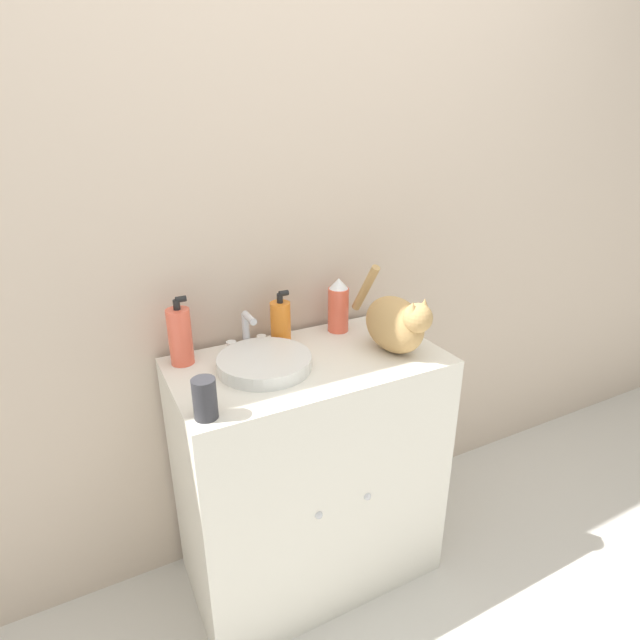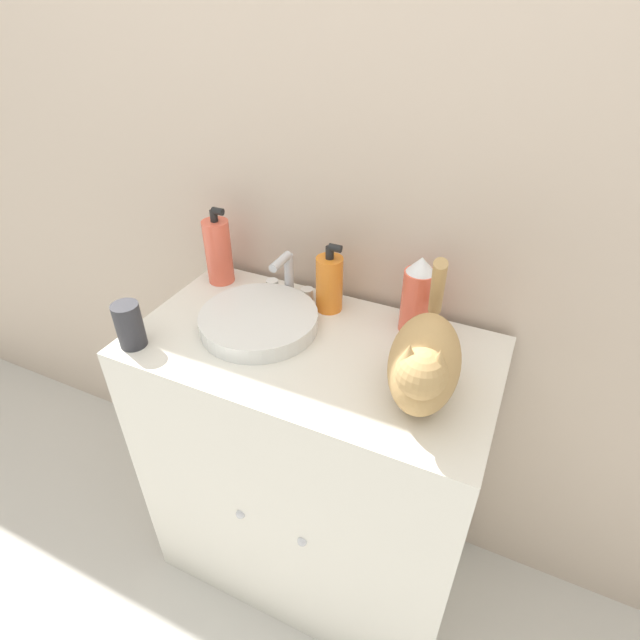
# 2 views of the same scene
# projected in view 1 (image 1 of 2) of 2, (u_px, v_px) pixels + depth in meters

# --- Properties ---
(ground_plane) EXTENTS (8.00, 8.00, 0.00)m
(ground_plane) POSITION_uv_depth(u_px,v_px,m) (341.00, 615.00, 1.68)
(ground_plane) COLOR beige
(wall_back) EXTENTS (6.00, 0.05, 2.50)m
(wall_back) POSITION_uv_depth(u_px,v_px,m) (271.00, 218.00, 1.61)
(wall_back) COLOR #C6B29E
(wall_back) RESTS_ON ground_plane
(vanity_cabinet) EXTENTS (0.84, 0.47, 0.86)m
(vanity_cabinet) POSITION_uv_depth(u_px,v_px,m) (310.00, 472.00, 1.70)
(vanity_cabinet) COLOR silver
(vanity_cabinet) RESTS_ON ground_plane
(sink_basin) EXTENTS (0.28, 0.28, 0.04)m
(sink_basin) POSITION_uv_depth(u_px,v_px,m) (264.00, 362.00, 1.48)
(sink_basin) COLOR silver
(sink_basin) RESTS_ON vanity_cabinet
(faucet) EXTENTS (0.13, 0.09, 0.13)m
(faucet) POSITION_uv_depth(u_px,v_px,m) (247.00, 334.00, 1.59)
(faucet) COLOR silver
(faucet) RESTS_ON vanity_cabinet
(cat) EXTENTS (0.17, 0.35, 0.26)m
(cat) POSITION_uv_depth(u_px,v_px,m) (396.00, 323.00, 1.56)
(cat) COLOR tan
(cat) RESTS_ON vanity_cabinet
(soap_bottle) EXTENTS (0.07, 0.07, 0.21)m
(soap_bottle) POSITION_uv_depth(u_px,v_px,m) (180.00, 336.00, 1.49)
(soap_bottle) COLOR #EF6047
(soap_bottle) RESTS_ON vanity_cabinet
(spray_bottle) EXTENTS (0.07, 0.07, 0.19)m
(spray_bottle) POSITION_uv_depth(u_px,v_px,m) (338.00, 306.00, 1.72)
(spray_bottle) COLOR #EF6047
(spray_bottle) RESTS_ON vanity_cabinet
(lotion_bottle) EXTENTS (0.07, 0.07, 0.18)m
(lotion_bottle) POSITION_uv_depth(u_px,v_px,m) (281.00, 322.00, 1.63)
(lotion_bottle) COLOR orange
(lotion_bottle) RESTS_ON vanity_cabinet
(cup) EXTENTS (0.06, 0.06, 0.11)m
(cup) POSITION_uv_depth(u_px,v_px,m) (205.00, 399.00, 1.22)
(cup) COLOR #2D2D33
(cup) RESTS_ON vanity_cabinet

